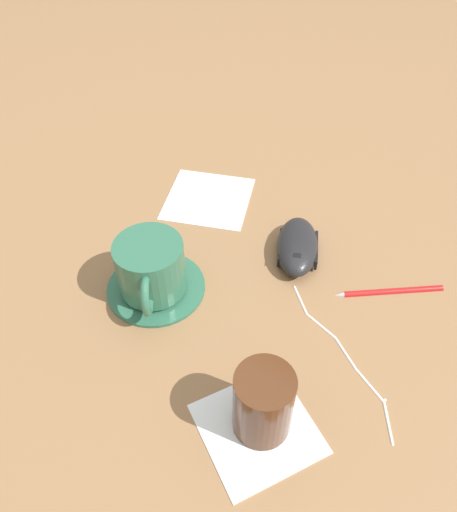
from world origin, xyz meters
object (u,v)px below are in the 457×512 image
computer_mouse (297,246)px  saucer (156,286)px  coffee_cup (150,268)px  pen (390,290)px  drinking_glass (263,403)px

computer_mouse → saucer: bearing=54.0°
saucer → coffee_cup: (-0.00, 0.01, 0.04)m
computer_mouse → pen: computer_mouse is taller
pen → drinking_glass: bearing=81.5°
coffee_cup → drinking_glass: 0.23m
drinking_glass → saucer: bearing=-19.4°
computer_mouse → drinking_glass: 0.26m
saucer → computer_mouse: size_ratio=1.02×
saucer → pen: size_ratio=1.13×
drinking_glass → pen: bearing=-98.5°
saucer → drinking_glass: 0.24m
drinking_glass → computer_mouse: bearing=-67.8°
computer_mouse → drinking_glass: size_ratio=1.48×
pen → computer_mouse: bearing=5.5°
coffee_cup → pen: coffee_cup is taller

